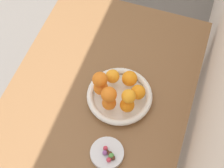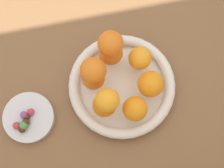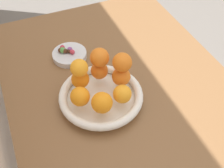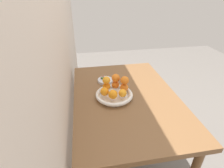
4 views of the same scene
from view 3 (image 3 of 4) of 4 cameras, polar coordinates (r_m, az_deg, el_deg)
dining_table at (r=1.01m, az=2.36°, el=-4.55°), size 1.10×0.76×0.74m
fruit_bowl at (r=0.90m, az=-2.24°, el=-2.52°), size 0.27×0.27×0.04m
candy_dish at (r=1.06m, az=-8.61°, el=5.85°), size 0.13×0.13×0.02m
orange_0 at (r=0.84m, az=-6.51°, el=-2.53°), size 0.06×0.06×0.06m
orange_1 at (r=0.81m, az=-2.06°, el=-3.82°), size 0.06×0.06×0.06m
orange_2 at (r=0.84m, az=2.10°, el=-2.03°), size 0.06×0.06×0.06m
orange_3 at (r=0.89m, az=1.81°, el=1.65°), size 0.06×0.06×0.06m
orange_4 at (r=0.91m, az=-2.59°, el=2.74°), size 0.06×0.06×0.06m
orange_5 at (r=0.89m, az=-6.46°, el=0.97°), size 0.06×0.06×0.06m
orange_6 at (r=0.84m, az=-6.68°, el=3.27°), size 0.06×0.06×0.06m
orange_7 at (r=0.85m, az=2.16°, el=4.31°), size 0.06×0.06×0.06m
orange_8 at (r=0.87m, az=-2.54°, el=5.41°), size 0.06×0.06×0.06m
candy_ball_0 at (r=1.06m, az=-8.56°, el=6.99°), size 0.02×0.02×0.02m
candy_ball_1 at (r=1.05m, az=-8.07°, el=6.47°), size 0.02×0.02×0.02m
candy_ball_2 at (r=1.06m, az=-10.00°, el=6.79°), size 0.02×0.02×0.02m
candy_ball_3 at (r=1.05m, az=-9.50°, el=6.63°), size 0.02×0.02×0.02m
candy_ball_4 at (r=1.06m, az=-10.45°, el=6.77°), size 0.02×0.02×0.02m
candy_ball_5 at (r=1.05m, az=-8.71°, el=6.60°), size 0.01×0.01×0.01m
candy_ball_6 at (r=1.07m, az=-10.04°, el=7.32°), size 0.02×0.02×0.02m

